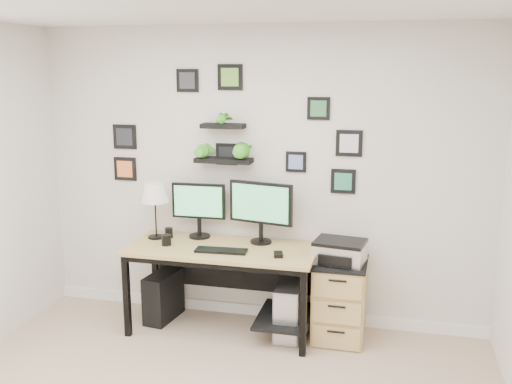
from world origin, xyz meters
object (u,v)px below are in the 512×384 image
(monitor_right, at_px, (261,207))
(printer, at_px, (340,251))
(table_lamp, at_px, (155,194))
(mug, at_px, (166,240))
(monitor_left, at_px, (199,206))
(file_cabinet, at_px, (340,300))
(pc_tower_black, at_px, (164,296))
(desk, at_px, (227,260))
(pc_tower_grey, at_px, (289,309))

(monitor_right, height_order, printer, monitor_right)
(table_lamp, xyz_separation_m, mug, (0.17, -0.19, -0.35))
(monitor_left, height_order, table_lamp, table_lamp)
(monitor_left, height_order, file_cabinet, monitor_left)
(pc_tower_black, distance_m, file_cabinet, 1.59)
(monitor_right, distance_m, table_lamp, 0.95)
(desk, bearing_deg, table_lamp, 172.16)
(mug, distance_m, file_cabinet, 1.55)
(monitor_right, xyz_separation_m, table_lamp, (-0.94, -0.07, 0.08))
(monitor_left, bearing_deg, desk, -31.50)
(pc_tower_black, bearing_deg, pc_tower_grey, 4.93)
(pc_tower_grey, bearing_deg, mug, -175.29)
(pc_tower_black, height_order, file_cabinet, file_cabinet)
(monitor_left, bearing_deg, pc_tower_grey, -12.99)
(monitor_left, xyz_separation_m, printer, (1.27, -0.14, -0.28))
(table_lamp, bearing_deg, pc_tower_grey, -4.64)
(pc_tower_grey, bearing_deg, monitor_left, 167.01)
(table_lamp, height_order, file_cabinet, table_lamp)
(table_lamp, xyz_separation_m, pc_tower_grey, (1.23, -0.10, -0.92))
(mug, relative_size, pc_tower_grey, 0.20)
(desk, height_order, pc_tower_grey, desk)
(pc_tower_black, relative_size, file_cabinet, 0.65)
(table_lamp, bearing_deg, pc_tower_black, -32.31)
(printer, bearing_deg, mug, -174.49)
(monitor_right, height_order, pc_tower_black, monitor_right)
(mug, height_order, printer, printer)
(desk, distance_m, monitor_right, 0.54)
(pc_tower_grey, distance_m, printer, 0.67)
(table_lamp, relative_size, pc_tower_black, 1.15)
(monitor_left, bearing_deg, printer, -6.53)
(table_lamp, relative_size, printer, 1.13)
(pc_tower_black, bearing_deg, monitor_left, 32.35)
(pc_tower_black, relative_size, pc_tower_grey, 0.91)
(table_lamp, distance_m, mug, 0.44)
(mug, bearing_deg, file_cabinet, 5.84)
(monitor_left, relative_size, monitor_right, 0.86)
(table_lamp, bearing_deg, file_cabinet, -1.26)
(mug, height_order, pc_tower_black, mug)
(table_lamp, xyz_separation_m, pc_tower_black, (0.06, -0.04, -0.93))
(monitor_right, height_order, table_lamp, monitor_right)
(desk, xyz_separation_m, pc_tower_grey, (0.55, -0.01, -0.39))
(pc_tower_black, bearing_deg, monitor_right, 14.81)
(desk, relative_size, file_cabinet, 2.39)
(desk, relative_size, pc_tower_grey, 3.37)
(desk, relative_size, pc_tower_black, 3.69)
(pc_tower_grey, bearing_deg, pc_tower_black, 177.10)
(monitor_right, relative_size, printer, 1.29)
(table_lamp, distance_m, pc_tower_grey, 1.54)
(pc_tower_grey, bearing_deg, monitor_right, 150.08)
(desk, relative_size, table_lamp, 3.21)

